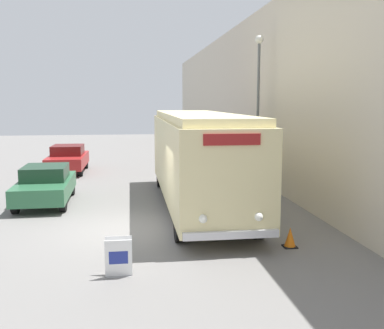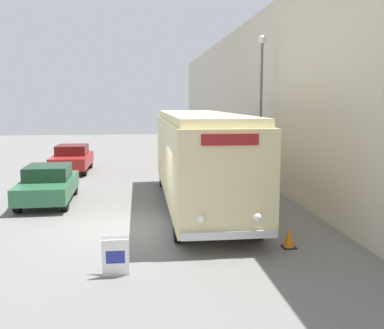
{
  "view_description": "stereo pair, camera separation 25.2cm",
  "coord_description": "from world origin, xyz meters",
  "views": [
    {
      "loc": [
        0.12,
        -13.38,
        3.89
      ],
      "look_at": [
        1.97,
        0.01,
        1.98
      ],
      "focal_mm": 42.0,
      "sensor_mm": 36.0,
      "label": 1
    },
    {
      "loc": [
        0.37,
        -13.41,
        3.89
      ],
      "look_at": [
        1.97,
        0.01,
        1.98
      ],
      "focal_mm": 42.0,
      "sensor_mm": 36.0,
      "label": 2
    }
  ],
  "objects": [
    {
      "name": "streetlamp",
      "position": [
        5.7,
        5.87,
        4.32
      ],
      "size": [
        0.36,
        0.36,
        6.7
      ],
      "color": "#595E60",
      "rests_on": "ground_plane"
    },
    {
      "name": "sign_board",
      "position": [
        -0.19,
        -3.64,
        0.43
      ],
      "size": [
        0.6,
        0.33,
        0.88
      ],
      "color": "gray",
      "rests_on": "ground_plane"
    },
    {
      "name": "ground_plane",
      "position": [
        0.0,
        0.0,
        0.0
      ],
      "size": [
        80.0,
        80.0,
        0.0
      ],
      "primitive_type": "plane",
      "color": "slate"
    },
    {
      "name": "parked_car_near",
      "position": [
        -3.12,
        4.08,
        0.73
      ],
      "size": [
        1.96,
        4.34,
        1.44
      ],
      "rotation": [
        0.0,
        0.0,
        0.02
      ],
      "color": "black",
      "rests_on": "ground_plane"
    },
    {
      "name": "vintage_bus",
      "position": [
        2.57,
        2.75,
        1.93
      ],
      "size": [
        2.57,
        11.11,
        3.46
      ],
      "color": "black",
      "rests_on": "ground_plane"
    },
    {
      "name": "parked_car_mid",
      "position": [
        -3.3,
        11.74,
        0.77
      ],
      "size": [
        1.91,
        4.23,
        1.49
      ],
      "rotation": [
        0.0,
        0.0,
        -0.01
      ],
      "color": "black",
      "rests_on": "ground_plane"
    },
    {
      "name": "traffic_cone",
      "position": [
        4.32,
        -2.22,
        0.27
      ],
      "size": [
        0.36,
        0.36,
        0.54
      ],
      "color": "black",
      "rests_on": "ground_plane"
    },
    {
      "name": "building_wall_right",
      "position": [
        6.49,
        10.0,
        4.12
      ],
      "size": [
        0.3,
        60.0,
        8.24
      ],
      "color": "beige",
      "rests_on": "ground_plane"
    }
  ]
}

